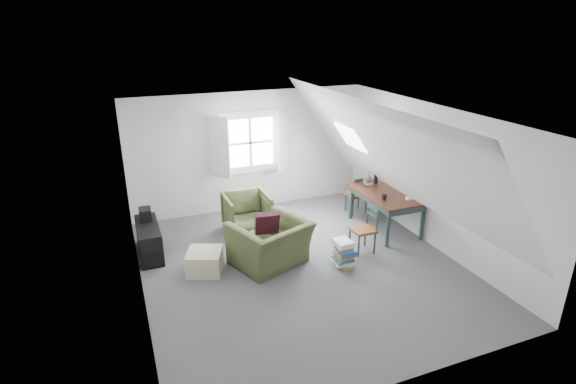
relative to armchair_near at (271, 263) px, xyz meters
name	(u,v)px	position (x,y,z in m)	size (l,w,h in m)	color
floor	(301,266)	(0.44, -0.28, 0.00)	(5.50, 5.50, 0.00)	#504F54
ceiling	(303,117)	(0.44, -0.28, 2.50)	(5.50, 5.50, 0.00)	white
wall_back	(250,151)	(0.44, 2.47, 1.25)	(5.00, 5.00, 0.00)	silver
wall_front	(408,288)	(0.44, -3.03, 1.25)	(5.00, 5.00, 0.00)	silver
wall_left	(134,221)	(-2.06, -0.28, 1.25)	(5.50, 5.50, 0.00)	silver
wall_right	(433,177)	(2.94, -0.28, 1.25)	(5.50, 5.50, 0.00)	silver
slope_left	(201,177)	(-1.11, -0.28, 1.78)	(5.50, 5.50, 0.00)	white
slope_right	(389,154)	(1.99, -0.28, 1.78)	(5.50, 5.50, 0.00)	white
dormer_window	(251,143)	(0.44, 2.39, 1.45)	(1.71, 0.35, 1.30)	white
skylight	(350,137)	(1.99, 1.02, 1.75)	(0.55, 0.75, 0.04)	white
armchair_near	(271,263)	(0.00, 0.00, 0.00)	(1.16, 1.02, 0.76)	#3E4726
armchair_far	(248,231)	(0.00, 1.33, 0.00)	(0.81, 0.84, 0.76)	#3E4726
throw_pillow	(267,223)	(0.00, 0.15, 0.68)	(0.40, 0.11, 0.40)	#340E1D
ottoman	(205,261)	(-1.07, 0.16, 0.18)	(0.54, 0.54, 0.36)	#BBB092
dining_table	(386,197)	(2.52, 0.46, 0.65)	(0.90, 1.50, 0.75)	#331910
demijohn	(368,180)	(2.37, 0.91, 0.87)	(0.20, 0.20, 0.29)	silver
vase_twigs	(376,177)	(2.62, 1.01, 0.88)	(0.08, 0.09, 0.61)	black
cup	(384,200)	(2.27, 0.16, 0.75)	(0.11, 0.11, 0.10)	black
paper_box	(410,198)	(2.72, 0.01, 0.77)	(0.13, 0.09, 0.04)	white
dining_chair_far	(357,194)	(2.40, 1.32, 0.43)	(0.38, 0.38, 0.82)	brown
dining_chair_near	(365,228)	(1.67, -0.19, 0.43)	(0.39, 0.39, 0.83)	brown
media_shelf	(149,242)	(-1.84, 1.04, 0.25)	(0.36, 1.08, 0.56)	black
electronics_box	(145,215)	(-1.84, 1.33, 0.65)	(0.20, 0.28, 0.22)	black
magazine_stack	(344,253)	(1.10, -0.51, 0.23)	(0.34, 0.40, 0.45)	#B29933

